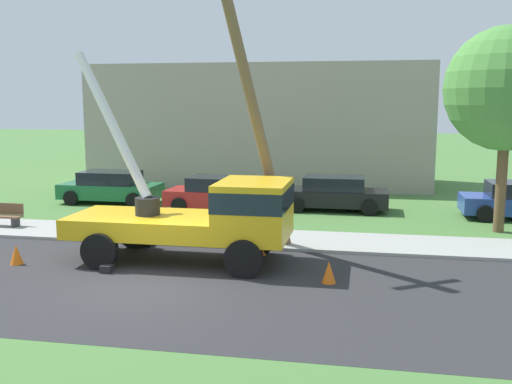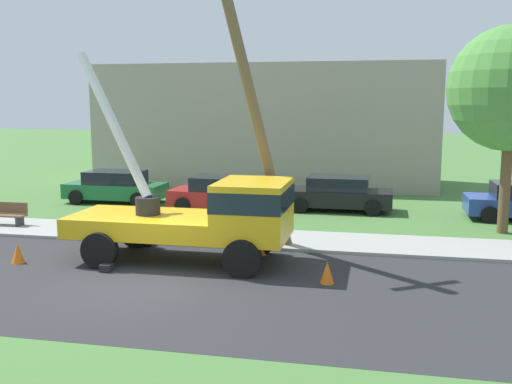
% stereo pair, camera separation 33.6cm
% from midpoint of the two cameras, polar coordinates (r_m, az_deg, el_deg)
% --- Properties ---
extents(ground_plane, '(120.00, 120.00, 0.00)m').
position_cam_midpoint_polar(ground_plane, '(26.27, -1.51, -1.01)').
color(ground_plane, '#477538').
extents(road_asphalt, '(80.00, 7.50, 0.01)m').
position_cam_midpoint_polar(road_asphalt, '(15.07, -11.28, -8.71)').
color(road_asphalt, '#2B2B2D').
rests_on(road_asphalt, ground).
extents(sidewalk_strip, '(80.00, 2.56, 0.10)m').
position_cam_midpoint_polar(sidewalk_strip, '(19.64, -5.81, -4.30)').
color(sidewalk_strip, '#9E9E99').
rests_on(sidewalk_strip, ground).
extents(utility_truck, '(6.76, 3.20, 5.98)m').
position_cam_midpoint_polar(utility_truck, '(16.38, -5.24, -2.08)').
color(utility_truck, gold).
rests_on(utility_truck, ground).
extents(leaning_utility_pole, '(2.54, 2.35, 8.74)m').
position_cam_midpoint_polar(leaning_utility_pole, '(17.15, -0.99, 8.78)').
color(leaning_utility_pole, brown).
rests_on(leaning_utility_pole, ground).
extents(traffic_cone_ahead, '(0.36, 0.36, 0.56)m').
position_cam_midpoint_polar(traffic_cone_ahead, '(14.83, 6.46, -7.76)').
color(traffic_cone_ahead, orange).
rests_on(traffic_cone_ahead, ground).
extents(traffic_cone_behind, '(0.36, 0.36, 0.56)m').
position_cam_midpoint_polar(traffic_cone_behind, '(17.74, -22.82, -5.63)').
color(traffic_cone_behind, orange).
rests_on(traffic_cone_behind, ground).
extents(traffic_cone_curbside, '(0.36, 0.36, 0.56)m').
position_cam_midpoint_polar(traffic_cone_curbside, '(17.34, -0.19, -5.24)').
color(traffic_cone_curbside, orange).
rests_on(traffic_cone_curbside, ground).
extents(parked_sedan_green, '(4.42, 2.06, 1.42)m').
position_cam_midpoint_polar(parked_sedan_green, '(26.83, -14.32, 0.46)').
color(parked_sedan_green, '#1E6638').
rests_on(parked_sedan_green, ground).
extents(parked_sedan_red, '(4.50, 2.20, 1.42)m').
position_cam_midpoint_polar(parked_sedan_red, '(24.18, -3.93, -0.18)').
color(parked_sedan_red, '#B21E1E').
rests_on(parked_sedan_red, ground).
extents(parked_sedan_black, '(4.42, 2.05, 1.42)m').
position_cam_midpoint_polar(parked_sedan_black, '(24.45, 7.23, -0.13)').
color(parked_sedan_black, black).
rests_on(parked_sedan_black, ground).
extents(park_bench, '(1.60, 0.45, 0.90)m').
position_cam_midpoint_polar(park_bench, '(22.82, -23.97, -2.11)').
color(park_bench, brown).
rests_on(park_bench, ground).
extents(roadside_tree_near, '(4.19, 4.19, 7.01)m').
position_cam_midpoint_polar(roadside_tree_near, '(21.55, 22.87, 9.21)').
color(roadside_tree_near, brown).
rests_on(roadside_tree_near, ground).
extents(lowrise_building_backdrop, '(18.00, 6.00, 6.40)m').
position_cam_midpoint_polar(lowrise_building_backdrop, '(32.42, 0.21, 6.57)').
color(lowrise_building_backdrop, '#A5998C').
rests_on(lowrise_building_backdrop, ground).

